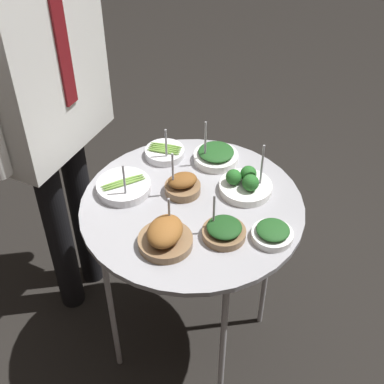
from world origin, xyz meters
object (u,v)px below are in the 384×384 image
(bowl_broccoli_center, at_px, (245,184))
(bowl_spinach_far_rim, at_px, (272,233))
(bowl_spinach_front_left, at_px, (216,156))
(bowl_asparagus_mid_left, at_px, (165,152))
(bowl_roast_front_center, at_px, (183,185))
(serving_cart, at_px, (192,216))
(bowl_asparagus_front_right, at_px, (124,187))
(waiter_figure, at_px, (43,87))
(bowl_roast_near_rim, at_px, (165,236))
(bowl_spinach_back_left, at_px, (224,231))

(bowl_broccoli_center, bearing_deg, bowl_spinach_far_rim, -137.48)
(bowl_broccoli_center, xyz_separation_m, bowl_spinach_front_left, (0.10, 0.15, -0.01))
(bowl_asparagus_mid_left, height_order, bowl_roast_front_center, bowl_roast_front_center)
(serving_cart, distance_m, bowl_asparagus_front_right, 0.24)
(bowl_broccoli_center, relative_size, waiter_figure, 0.11)
(bowl_roast_near_rim, bearing_deg, bowl_asparagus_front_right, 56.70)
(serving_cart, xyz_separation_m, bowl_roast_near_rim, (-0.19, -0.01, 0.09))
(bowl_asparagus_mid_left, xyz_separation_m, bowl_spinach_front_left, (0.05, -0.17, 0.01))
(bowl_spinach_front_left, bearing_deg, waiter_figure, 110.20)
(bowl_roast_front_center, bearing_deg, waiter_figure, 89.82)
(bowl_asparagus_mid_left, height_order, bowl_asparagus_front_right, bowl_asparagus_front_right)
(bowl_spinach_back_left, xyz_separation_m, bowl_asparagus_front_right, (0.05, 0.37, -0.01))
(bowl_spinach_back_left, bearing_deg, bowl_spinach_front_left, 27.71)
(bowl_roast_near_rim, distance_m, bowl_spinach_front_left, 0.43)
(bowl_spinach_back_left, distance_m, bowl_roast_front_center, 0.23)
(bowl_broccoli_center, distance_m, waiter_figure, 0.72)
(serving_cart, height_order, bowl_asparagus_mid_left, bowl_asparagus_mid_left)
(bowl_spinach_far_rim, relative_size, waiter_figure, 0.08)
(bowl_spinach_back_left, relative_size, bowl_roast_near_rim, 0.90)
(bowl_spinach_front_left, bearing_deg, bowl_broccoli_center, -124.70)
(bowl_broccoli_center, relative_size, bowl_asparagus_front_right, 1.00)
(bowl_spinach_back_left, relative_size, bowl_asparagus_mid_left, 1.05)
(bowl_spinach_back_left, relative_size, bowl_spinach_front_left, 0.84)
(bowl_roast_front_center, height_order, bowl_spinach_front_left, bowl_spinach_front_left)
(bowl_asparagus_mid_left, relative_size, bowl_spinach_front_left, 0.80)
(bowl_spinach_far_rim, bearing_deg, bowl_roast_front_center, 77.96)
(bowl_asparagus_mid_left, relative_size, bowl_roast_front_center, 0.84)
(bowl_roast_front_center, height_order, waiter_figure, waiter_figure)
(bowl_spinach_front_left, height_order, waiter_figure, waiter_figure)
(bowl_spinach_front_left, bearing_deg, bowl_spinach_far_rim, -131.74)
(bowl_spinach_far_rim, bearing_deg, bowl_spinach_front_left, 48.26)
(bowl_asparagus_front_right, xyz_separation_m, waiter_figure, (0.08, 0.33, 0.24))
(bowl_spinach_far_rim, bearing_deg, bowl_spinach_back_left, 113.17)
(serving_cart, distance_m, bowl_asparagus_mid_left, 0.28)
(bowl_broccoli_center, height_order, bowl_roast_front_center, bowl_broccoli_center)
(bowl_broccoli_center, xyz_separation_m, bowl_asparagus_front_right, (-0.17, 0.35, -0.01))
(bowl_spinach_far_rim, height_order, bowl_asparagus_front_right, bowl_asparagus_front_right)
(waiter_figure, bearing_deg, bowl_broccoli_center, -82.29)
(bowl_asparagus_mid_left, height_order, bowl_spinach_front_left, bowl_spinach_front_left)
(bowl_roast_front_center, bearing_deg, bowl_roast_near_rim, -165.29)
(bowl_spinach_front_left, xyz_separation_m, bowl_asparagus_front_right, (-0.27, 0.20, -0.01))
(serving_cart, distance_m, bowl_spinach_far_rim, 0.29)
(bowl_spinach_front_left, distance_m, bowl_asparagus_front_right, 0.34)
(bowl_spinach_back_left, height_order, bowl_roast_near_rim, bowl_spinach_back_left)
(bowl_spinach_back_left, distance_m, bowl_spinach_far_rim, 0.14)
(bowl_asparagus_mid_left, height_order, bowl_broccoli_center, bowl_broccoli_center)
(bowl_spinach_front_left, distance_m, waiter_figure, 0.61)
(bowl_roast_front_center, bearing_deg, serving_cart, -126.58)
(bowl_roast_near_rim, relative_size, bowl_spinach_far_rim, 1.30)
(bowl_spinach_far_rim, xyz_separation_m, bowl_roast_front_center, (0.07, 0.33, 0.01))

